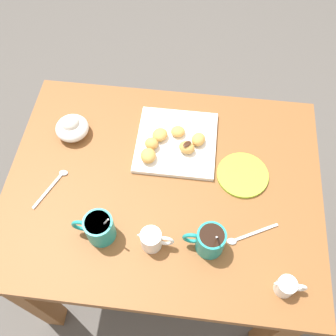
# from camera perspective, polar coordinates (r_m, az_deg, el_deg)

# --- Properties ---
(ground_plane) EXTENTS (8.00, 8.00, 0.00)m
(ground_plane) POSITION_cam_1_polar(r_m,az_deg,el_deg) (1.88, -0.48, -12.99)
(ground_plane) COLOR #514C47
(dining_table) EXTENTS (1.00, 0.77, 0.73)m
(dining_table) POSITION_cam_1_polar(r_m,az_deg,el_deg) (1.33, -0.67, -5.19)
(dining_table) COLOR brown
(dining_table) RESTS_ON ground_plane
(pastry_plate_square) EXTENTS (0.26, 0.26, 0.02)m
(pastry_plate_square) POSITION_cam_1_polar(r_m,az_deg,el_deg) (1.28, 1.25, 3.87)
(pastry_plate_square) COLOR white
(pastry_plate_square) RESTS_ON dining_table
(coffee_mug_teal_left) EXTENTS (0.12, 0.08, 0.14)m
(coffee_mug_teal_left) POSITION_cam_1_polar(r_m,az_deg,el_deg) (1.09, 6.22, -10.66)
(coffee_mug_teal_left) COLOR teal
(coffee_mug_teal_left) RESTS_ON dining_table
(coffee_mug_teal_right) EXTENTS (0.12, 0.08, 0.14)m
(coffee_mug_teal_right) POSITION_cam_1_polar(r_m,az_deg,el_deg) (1.11, -10.29, -8.75)
(coffee_mug_teal_right) COLOR teal
(coffee_mug_teal_right) RESTS_ON dining_table
(cream_pitcher_white) EXTENTS (0.10, 0.06, 0.07)m
(cream_pitcher_white) POSITION_cam_1_polar(r_m,az_deg,el_deg) (1.09, -2.42, -10.57)
(cream_pitcher_white) COLOR white
(cream_pitcher_white) RESTS_ON dining_table
(ice_cream_bowl) EXTENTS (0.11, 0.11, 0.08)m
(ice_cream_bowl) POSITION_cam_1_polar(r_m,az_deg,el_deg) (1.32, -14.13, 5.92)
(ice_cream_bowl) COLOR white
(ice_cream_bowl) RESTS_ON dining_table
(chocolate_sauce_pitcher) EXTENTS (0.09, 0.05, 0.06)m
(chocolate_sauce_pitcher) POSITION_cam_1_polar(r_m,az_deg,el_deg) (1.11, 17.21, -16.47)
(chocolate_sauce_pitcher) COLOR white
(chocolate_sauce_pitcher) RESTS_ON dining_table
(saucer_lime_left) EXTENTS (0.16, 0.16, 0.01)m
(saucer_lime_left) POSITION_cam_1_polar(r_m,az_deg,el_deg) (1.24, 11.05, -1.03)
(saucer_lime_left) COLOR #9EC633
(saucer_lime_left) RESTS_ON dining_table
(loose_spoon_near_saucer) EXTENTS (0.15, 0.08, 0.01)m
(loose_spoon_near_saucer) POSITION_cam_1_polar(r_m,az_deg,el_deg) (1.15, 11.63, -9.88)
(loose_spoon_near_saucer) COLOR silver
(loose_spoon_near_saucer) RESTS_ON dining_table
(loose_spoon_by_plate) EXTENTS (0.08, 0.15, 0.01)m
(loose_spoon_by_plate) POSITION_cam_1_polar(r_m,az_deg,el_deg) (1.26, -16.58, -2.15)
(loose_spoon_by_plate) COLOR silver
(loose_spoon_by_plate) RESTS_ON dining_table
(beignet_0) EXTENTS (0.06, 0.06, 0.04)m
(beignet_0) POSITION_cam_1_polar(r_m,az_deg,el_deg) (1.26, 4.55, 4.27)
(beignet_0) COLOR #D19347
(beignet_0) RESTS_ON pastry_plate_square
(beignet_1) EXTENTS (0.05, 0.04, 0.03)m
(beignet_1) POSITION_cam_1_polar(r_m,az_deg,el_deg) (1.28, 1.50, 5.45)
(beignet_1) COLOR #D19347
(beignet_1) RESTS_ON pastry_plate_square
(beignet_2) EXTENTS (0.06, 0.06, 0.04)m
(beignet_2) POSITION_cam_1_polar(r_m,az_deg,el_deg) (1.24, 2.82, 3.07)
(beignet_2) COLOR #D19347
(beignet_2) RESTS_ON pastry_plate_square
(chocolate_drizzle_2) EXTENTS (0.03, 0.03, 0.00)m
(chocolate_drizzle_2) POSITION_cam_1_polar(r_m,az_deg,el_deg) (1.22, 2.86, 3.60)
(chocolate_drizzle_2) COLOR #381E11
(chocolate_drizzle_2) RESTS_ON beignet_2
(beignet_3) EXTENTS (0.07, 0.07, 0.03)m
(beignet_3) POSITION_cam_1_polar(r_m,az_deg,el_deg) (1.27, -1.21, 4.99)
(beignet_3) COLOR #D19347
(beignet_3) RESTS_ON pastry_plate_square
(beignet_4) EXTENTS (0.06, 0.06, 0.04)m
(beignet_4) POSITION_cam_1_polar(r_m,az_deg,el_deg) (1.25, -2.46, 3.66)
(beignet_4) COLOR #D19347
(beignet_4) RESTS_ON pastry_plate_square
(beignet_5) EXTENTS (0.06, 0.06, 0.04)m
(beignet_5) POSITION_cam_1_polar(r_m,az_deg,el_deg) (1.22, -2.97, 1.85)
(beignet_5) COLOR #D19347
(beignet_5) RESTS_ON pastry_plate_square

